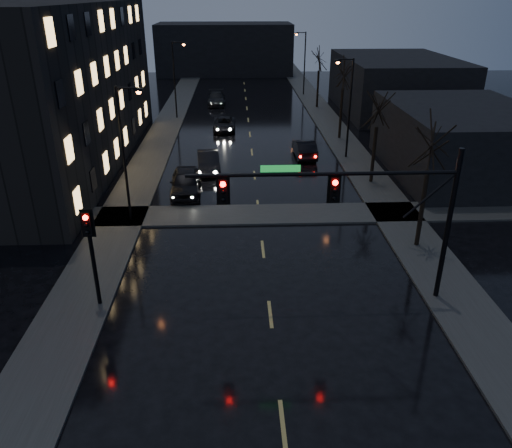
{
  "coord_description": "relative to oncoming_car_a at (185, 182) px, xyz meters",
  "views": [
    {
      "loc": [
        -1.34,
        -9.8,
        12.62
      ],
      "look_at": [
        -0.52,
        10.37,
        3.2
      ],
      "focal_mm": 35.0,
      "sensor_mm": 36.0,
      "label": 1
    }
  ],
  "objects": [
    {
      "name": "far_block",
      "position": [
        1.85,
        55.66,
        3.15
      ],
      "size": [
        22.0,
        10.0,
        8.0
      ],
      "primitive_type": "cube",
      "color": "black",
      "rests_on": "ground"
    },
    {
      "name": "oncoming_car_c",
      "position": [
        2.34,
        17.29,
        -0.2
      ],
      "size": [
        2.15,
        4.67,
        1.3
      ],
      "primitive_type": "imported",
      "rotation": [
        0.0,
        0.0,
        -0.0
      ],
      "color": "black",
      "rests_on": "ground"
    },
    {
      "name": "streetlight_l_near",
      "position": [
        -2.73,
        -4.34,
        3.92
      ],
      "size": [
        1.53,
        0.28,
        8.0
      ],
      "color": "black",
      "rests_on": "ground"
    },
    {
      "name": "streetlight_l_far",
      "position": [
        -2.73,
        22.66,
        3.92
      ],
      "size": [
        1.53,
        0.28,
        8.0
      ],
      "color": "black",
      "rests_on": "ground"
    },
    {
      "name": "signal_mast",
      "position": [
        8.7,
        -13.34,
        4.02
      ],
      "size": [
        11.11,
        0.41,
        7.0
      ],
      "color": "black",
      "rests_on": "ground"
    },
    {
      "name": "tree_far",
      "position": [
        13.25,
        27.66,
        5.21
      ],
      "size": [
        3.43,
        3.43,
        7.88
      ],
      "color": "black",
      "rests_on": "ground"
    },
    {
      "name": "tree_mid_a",
      "position": [
        13.25,
        1.66,
        4.98
      ],
      "size": [
        3.3,
        3.3,
        7.58
      ],
      "color": "black",
      "rests_on": "ground"
    },
    {
      "name": "oncoming_car_b",
      "position": [
        1.34,
        4.78,
        -0.1
      ],
      "size": [
        2.06,
        4.68,
        1.5
      ],
      "primitive_type": "imported",
      "rotation": [
        0.0,
        0.0,
        0.11
      ],
      "color": "black",
      "rests_on": "ground"
    },
    {
      "name": "streetlight_r_mid",
      "position": [
        12.43,
        7.66,
        3.92
      ],
      "size": [
        1.53,
        0.28,
        8.0
      ],
      "color": "black",
      "rests_on": "ground"
    },
    {
      "name": "streetlight_r_far",
      "position": [
        12.43,
        35.66,
        3.92
      ],
      "size": [
        1.53,
        0.28,
        8.0
      ],
      "color": "black",
      "rests_on": "ground"
    },
    {
      "name": "sidewalk_left",
      "position": [
        -3.65,
        12.66,
        -0.79
      ],
      "size": [
        3.0,
        140.0,
        0.12
      ],
      "primitive_type": "cube",
      "color": "#2D2D2B",
      "rests_on": "ground"
    },
    {
      "name": "commercial_right_far",
      "position": [
        21.85,
        25.66,
        2.15
      ],
      "size": [
        12.0,
        18.0,
        6.0
      ],
      "primitive_type": "cube",
      "color": "black",
      "rests_on": "ground"
    },
    {
      "name": "oncoming_car_d",
      "position": [
        1.16,
        30.03,
        -0.09
      ],
      "size": [
        2.27,
        5.3,
        1.52
      ],
      "primitive_type": "imported",
      "rotation": [
        0.0,
        0.0,
        0.03
      ],
      "color": "black",
      "rests_on": "ground"
    },
    {
      "name": "commercial_right_near",
      "position": [
        20.35,
        3.66,
        1.65
      ],
      "size": [
        10.0,
        14.0,
        5.0
      ],
      "primitive_type": "cube",
      "color": "black",
      "rests_on": "ground"
    },
    {
      "name": "sidewalk_right",
      "position": [
        13.35,
        12.66,
        -0.79
      ],
      "size": [
        3.0,
        140.0,
        0.12
      ],
      "primitive_type": "cube",
      "color": "#2D2D2B",
      "rests_on": "ground"
    },
    {
      "name": "sidewalk_cross",
      "position": [
        4.85,
        -3.84,
        -0.79
      ],
      "size": [
        40.0,
        3.0,
        0.12
      ],
      "primitive_type": "cube",
      "color": "#2D2D2B",
      "rests_on": "ground"
    },
    {
      "name": "oncoming_car_a",
      "position": [
        0.0,
        0.0,
        0.0
      ],
      "size": [
        2.28,
        5.09,
        1.7
      ],
      "primitive_type": "imported",
      "rotation": [
        0.0,
        0.0,
        0.06
      ],
      "color": "black",
      "rests_on": "ground"
    },
    {
      "name": "tree_mid_b",
      "position": [
        13.25,
        13.66,
        5.76
      ],
      "size": [
        3.74,
        3.74,
        8.59
      ],
      "color": "black",
      "rests_on": "ground"
    },
    {
      "name": "lead_car",
      "position": [
        9.2,
        8.11,
        -0.11
      ],
      "size": [
        1.7,
        4.52,
        1.48
      ],
      "primitive_type": "imported",
      "rotation": [
        0.0,
        0.0,
        3.17
      ],
      "color": "black",
      "rests_on": "ground"
    },
    {
      "name": "signal_pole_left",
      "position": [
        -2.65,
        -13.35,
        2.16
      ],
      "size": [
        0.35,
        0.41,
        4.53
      ],
      "color": "black",
      "rests_on": "ground"
    },
    {
      "name": "tree_near",
      "position": [
        13.25,
        -8.34,
        5.37
      ],
      "size": [
        3.52,
        3.52,
        8.08
      ],
      "color": "black",
      "rests_on": "ground"
    },
    {
      "name": "apartment_block",
      "position": [
        -11.65,
        7.66,
        5.15
      ],
      "size": [
        12.0,
        30.0,
        12.0
      ],
      "primitive_type": "cube",
      "color": "black",
      "rests_on": "ground"
    }
  ]
}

